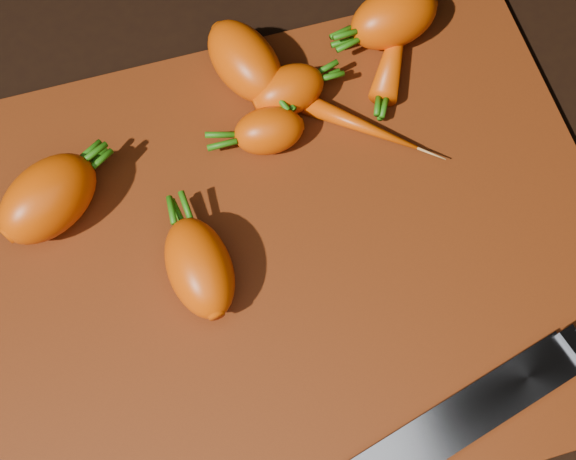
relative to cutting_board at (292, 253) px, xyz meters
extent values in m
cube|color=black|center=(0.00, 0.00, -0.01)|extent=(2.00, 2.00, 0.01)
cube|color=maroon|center=(0.00, 0.00, 0.00)|extent=(0.50, 0.40, 0.01)
ellipsoid|color=#C84202|center=(-0.17, 0.08, 0.03)|extent=(0.10, 0.09, 0.05)
ellipsoid|color=#C84202|center=(0.01, 0.10, 0.03)|extent=(0.06, 0.04, 0.04)
ellipsoid|color=#C84202|center=(0.01, 0.16, 0.03)|extent=(0.07, 0.10, 0.05)
ellipsoid|color=#C84202|center=(-0.07, 0.00, 0.03)|extent=(0.05, 0.08, 0.05)
ellipsoid|color=#C84202|center=(0.14, 0.17, 0.03)|extent=(0.09, 0.06, 0.05)
ellipsoid|color=#C84202|center=(0.03, 0.13, 0.03)|extent=(0.07, 0.05, 0.04)
ellipsoid|color=#C84202|center=(0.14, 0.15, 0.02)|extent=(0.08, 0.11, 0.02)
ellipsoid|color=#C84202|center=(0.08, 0.09, 0.02)|extent=(0.09, 0.08, 0.02)
cube|color=gray|center=(0.09, -0.16, 0.01)|extent=(0.02, 0.03, 0.01)
cube|color=black|center=(0.14, -0.14, 0.01)|extent=(0.11, 0.05, 0.02)
cylinder|color=#B2B2B7|center=(0.13, -0.15, 0.02)|extent=(0.01, 0.01, 0.00)
camera|label=1|loc=(-0.07, -0.22, 0.58)|focal=50.00mm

